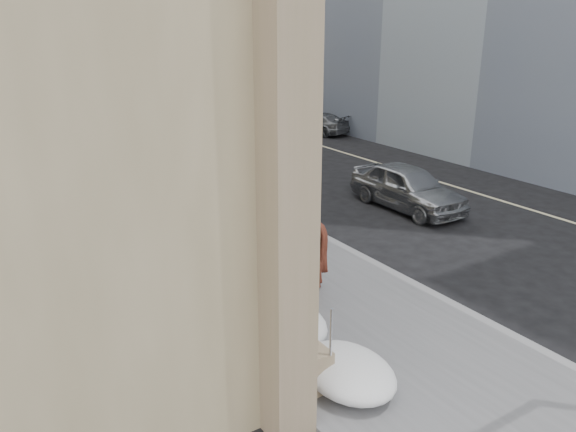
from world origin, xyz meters
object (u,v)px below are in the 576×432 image
object	(u,v)px
pedestrian	(272,239)
car_silver	(407,187)
mounted_horse_right	(283,230)
mounted_horse_left	(197,230)
car_grey	(315,123)

from	to	relation	value
pedestrian	car_silver	xyz separation A→B (m)	(6.73, 1.96, -0.10)
mounted_horse_right	pedestrian	distance (m)	0.76
mounted_horse_left	car_grey	size ratio (longest dim) A/B	0.67
pedestrian	car_silver	bearing A→B (deg)	19.47
mounted_horse_right	car_silver	bearing A→B (deg)	-138.89
car_silver	car_grey	bearing A→B (deg)	68.53
car_silver	car_grey	world-z (taller)	car_silver
mounted_horse_left	car_silver	world-z (taller)	mounted_horse_left
pedestrian	mounted_horse_right	bearing A→B (deg)	-92.20
mounted_horse_right	pedestrian	world-z (taller)	mounted_horse_right
pedestrian	car_grey	distance (m)	19.45
mounted_horse_left	car_silver	size ratio (longest dim) A/B	0.61
mounted_horse_right	car_grey	world-z (taller)	mounted_horse_right
pedestrian	car_grey	size ratio (longest dim) A/B	0.37
mounted_horse_left	car_grey	bearing A→B (deg)	-128.52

